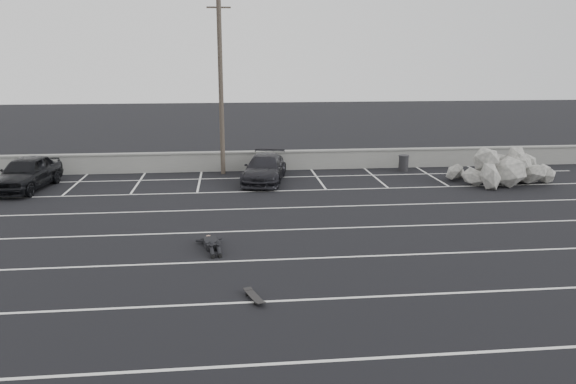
{
  "coord_description": "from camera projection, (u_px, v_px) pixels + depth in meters",
  "views": [
    {
      "loc": [
        -0.5,
        -16.25,
        6.12
      ],
      "look_at": [
        1.73,
        4.66,
        1.0
      ],
      "focal_mm": 35.0,
      "sensor_mm": 36.0,
      "label": 1
    }
  ],
  "objects": [
    {
      "name": "utility_pole",
      "position": [
        221.0,
        86.0,
        28.79
      ],
      "size": [
        1.21,
        0.24,
        9.06
      ],
      "color": "#4C4238",
      "rests_on": "ground"
    },
    {
      "name": "car_right",
      "position": [
        264.0,
        169.0,
        27.86
      ],
      "size": [
        2.75,
        4.86,
        1.33
      ],
      "primitive_type": "imported",
      "rotation": [
        0.0,
        0.0,
        -0.2
      ],
      "color": "black",
      "rests_on": "ground"
    },
    {
      "name": "riprap_pile",
      "position": [
        508.0,
        173.0,
        27.62
      ],
      "size": [
        5.47,
        3.87,
        1.27
      ],
      "color": "#A7A49C",
      "rests_on": "ground"
    },
    {
      "name": "ground",
      "position": [
        248.0,
        261.0,
        17.2
      ],
      "size": [
        120.0,
        120.0,
        0.0
      ],
      "primitive_type": "plane",
      "color": "black",
      "rests_on": "ground"
    },
    {
      "name": "stall_lines",
      "position": [
        242.0,
        220.0,
        21.45
      ],
      "size": [
        36.0,
        20.05,
        0.01
      ],
      "color": "silver",
      "rests_on": "ground"
    },
    {
      "name": "trash_bin",
      "position": [
        404.0,
        163.0,
        30.46
      ],
      "size": [
        0.76,
        0.76,
        0.88
      ],
      "rotation": [
        0.0,
        0.0,
        0.42
      ],
      "color": "#252427",
      "rests_on": "ground"
    },
    {
      "name": "person",
      "position": [
        211.0,
        239.0,
        18.47
      ],
      "size": [
        1.72,
        2.64,
        0.46
      ],
      "primitive_type": null,
      "rotation": [
        0.0,
        0.0,
        0.18
      ],
      "color": "black",
      "rests_on": "ground"
    },
    {
      "name": "car_left",
      "position": [
        27.0,
        173.0,
        26.23
      ],
      "size": [
        2.46,
        4.82,
        1.57
      ],
      "primitive_type": "imported",
      "rotation": [
        0.0,
        0.0,
        -0.14
      ],
      "color": "black",
      "rests_on": "ground"
    },
    {
      "name": "seawall",
      "position": [
        238.0,
        161.0,
        30.6
      ],
      "size": [
        50.0,
        0.45,
        1.06
      ],
      "color": "gray",
      "rests_on": "ground"
    },
    {
      "name": "skateboard",
      "position": [
        254.0,
        297.0,
        14.43
      ],
      "size": [
        0.49,
        0.9,
        0.11
      ],
      "rotation": [
        0.0,
        0.0,
        0.32
      ],
      "color": "black",
      "rests_on": "ground"
    }
  ]
}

